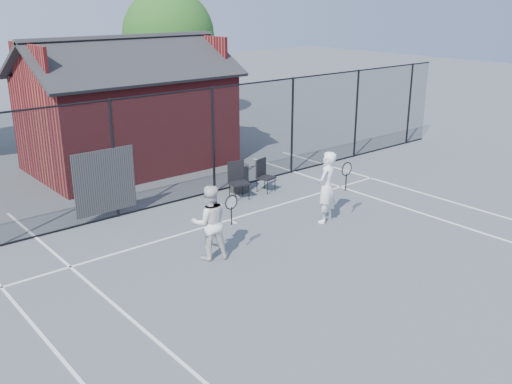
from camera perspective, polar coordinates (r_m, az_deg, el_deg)
ground at (r=12.21m, az=5.88°, el=-6.83°), size 80.00×80.00×0.00m
court_lines at (r=11.43m, az=10.65°, el=-8.93°), size 11.02×18.00×0.01m
fence at (r=15.24m, az=-8.28°, el=4.13°), size 22.04×3.00×3.00m
clubhouse at (r=19.00m, az=-12.65°, el=7.29°), size 6.50×4.36×4.19m
tree_right at (r=25.94m, az=-8.73°, el=15.20°), size 3.97×3.97×5.70m
player_front at (r=13.99m, az=7.07°, el=0.49°), size 0.85×0.69×1.79m
player_back at (r=11.98m, az=-4.63°, el=-3.05°), size 0.97×0.88×1.62m
chair_left at (r=15.61m, az=-1.70°, el=1.07°), size 0.58×0.59×1.01m
chair_right at (r=16.21m, az=1.01°, el=1.60°), size 0.53×0.55×0.92m
waste_bin at (r=16.26m, az=-1.67°, el=1.38°), size 0.60×0.60×0.78m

